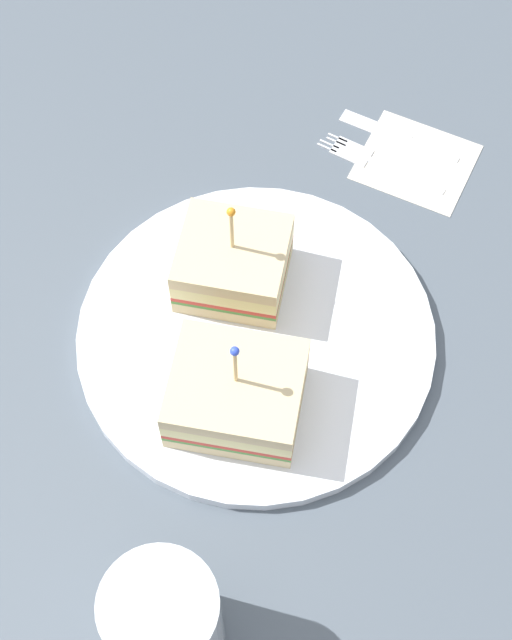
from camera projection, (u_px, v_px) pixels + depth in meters
The scene contains 8 objects.
ground_plane at pixel (256, 344), 79.42cm from camera, with size 113.27×113.27×2.00cm, color #4C5660.
plate at pixel (256, 335), 78.03cm from camera, with size 29.37×29.37×1.18cm, color white.
sandwich_half_front at pixel (233, 263), 77.71cm from camera, with size 9.28×9.80×10.09cm.
sandwich_half_back at pixel (236, 393), 72.15cm from camera, with size 10.15×11.16×9.78cm.
drink_glass at pixel (166, 625), 62.66cm from camera, with size 7.61×7.61×10.82cm.
napkin at pixel (416, 162), 87.45cm from camera, with size 9.97×8.98×0.15cm, color beige.
fork at pixel (367, 158), 87.53cm from camera, with size 3.34×12.58×0.35cm.
knife at pixel (393, 134), 88.91cm from camera, with size 2.70×11.87×0.35cm.
Camera 1 is at (34.70, 12.51, 69.36)cm, focal length 53.36 mm.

